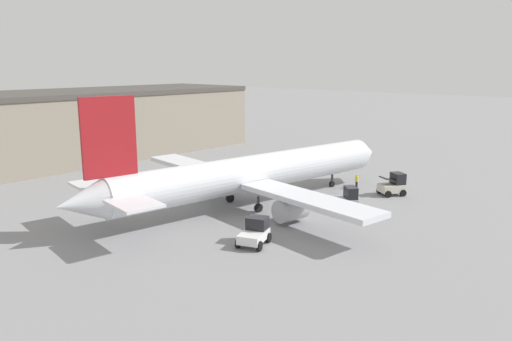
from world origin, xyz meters
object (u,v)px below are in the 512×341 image
at_px(baggage_tug, 255,232).
at_px(pushback_tug, 346,199).
at_px(airplane, 248,174).
at_px(belt_loader_truck, 393,185).
at_px(ground_crew_worker, 357,181).

relative_size(baggage_tug, pushback_tug, 1.09).
distance_m(airplane, baggage_tug, 11.72).
height_order(belt_loader_truck, pushback_tug, belt_loader_truck).
bearing_deg(airplane, baggage_tug, -126.00).
xyz_separation_m(ground_crew_worker, belt_loader_truck, (0.07, -4.75, 0.26)).
bearing_deg(belt_loader_truck, airplane, 179.62).
distance_m(ground_crew_worker, baggage_tug, 22.71).
relative_size(belt_loader_truck, pushback_tug, 1.05).
bearing_deg(belt_loader_truck, baggage_tug, -150.52).
distance_m(baggage_tug, belt_loader_truck, 22.55).
height_order(ground_crew_worker, baggage_tug, baggage_tug).
bearing_deg(airplane, belt_loader_truck, -24.28).
bearing_deg(baggage_tug, ground_crew_worker, -11.55).
xyz_separation_m(ground_crew_worker, baggage_tug, (-22.44, -3.47, 0.11)).
relative_size(airplane, ground_crew_worker, 23.52).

